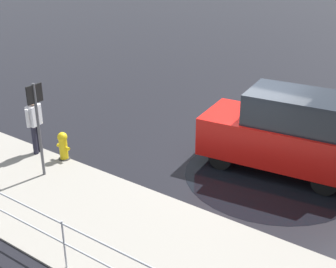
% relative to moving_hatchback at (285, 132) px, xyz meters
% --- Properties ---
extents(ground_plane, '(60.00, 60.00, 0.00)m').
position_rel_moving_hatchback_xyz_m(ground_plane, '(1.00, 0.21, -1.03)').
color(ground_plane, black).
extents(kerb_strip, '(24.00, 3.20, 0.04)m').
position_rel_moving_hatchback_xyz_m(kerb_strip, '(1.00, 4.41, -1.01)').
color(kerb_strip, gray).
rests_on(kerb_strip, ground).
extents(moving_hatchback, '(4.08, 2.16, 2.06)m').
position_rel_moving_hatchback_xyz_m(moving_hatchback, '(0.00, 0.00, 0.00)').
color(moving_hatchback, red).
rests_on(moving_hatchback, ground).
extents(fire_hydrant, '(0.42, 0.31, 0.80)m').
position_rel_moving_hatchback_xyz_m(fire_hydrant, '(4.86, 2.89, -0.63)').
color(fire_hydrant, gold).
rests_on(fire_hydrant, ground).
extents(pedestrian, '(0.30, 0.56, 1.62)m').
position_rel_moving_hatchback_xyz_m(pedestrian, '(5.72, 3.03, -0.07)').
color(pedestrian, silver).
rests_on(pedestrian, ground).
extents(sign_post, '(0.07, 0.44, 2.40)m').
position_rel_moving_hatchback_xyz_m(sign_post, '(4.64, 3.76, 0.55)').
color(sign_post, '#4C4C51').
rests_on(sign_post, ground).
extents(puddle_patch, '(4.27, 4.27, 0.01)m').
position_rel_moving_hatchback_xyz_m(puddle_patch, '(0.06, 0.50, -1.02)').
color(puddle_patch, black).
rests_on(puddle_patch, ground).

